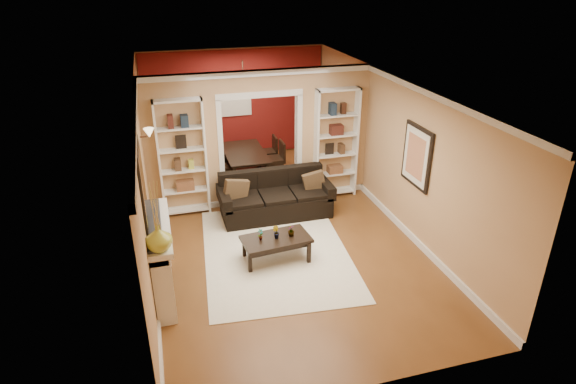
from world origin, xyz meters
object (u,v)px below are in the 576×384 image
object	(u,v)px
bookshelf_left	(183,159)
bookshelf_right	(336,144)
fireplace	(163,259)
dining_table	(246,163)
coffee_table	(276,249)
sofa	(276,195)

from	to	relation	value
bookshelf_left	bookshelf_right	xyz separation A→B (m)	(3.10, 0.00, 0.00)
bookshelf_right	fireplace	size ratio (longest dim) A/B	1.35
dining_table	coffee_table	bearing A→B (deg)	176.28
bookshelf_right	dining_table	bearing A→B (deg)	135.42
bookshelf_left	fireplace	distance (m)	2.65
sofa	coffee_table	bearing A→B (deg)	-104.21
sofa	dining_table	xyz separation A→B (m)	(-0.15, 2.14, -0.14)
bookshelf_left	fireplace	bearing A→B (deg)	-102.05
bookshelf_left	fireplace	world-z (taller)	bookshelf_left
coffee_table	dining_table	xyz separation A→B (m)	(0.24, 3.69, 0.08)
bookshelf_left	dining_table	bearing A→B (deg)	45.91
sofa	dining_table	distance (m)	2.15
sofa	coffee_table	world-z (taller)	sofa
bookshelf_left	dining_table	world-z (taller)	bookshelf_left
bookshelf_left	sofa	bearing A→B (deg)	-19.19
dining_table	bookshelf_left	bearing A→B (deg)	135.91
sofa	bookshelf_left	distance (m)	1.91
coffee_table	fireplace	xyz separation A→B (m)	(-1.81, -0.40, 0.37)
bookshelf_right	dining_table	world-z (taller)	bookshelf_right
sofa	bookshelf_left	xyz separation A→B (m)	(-1.67, 0.58, 0.72)
sofa	bookshelf_left	bearing A→B (deg)	160.81
coffee_table	bookshelf_right	size ratio (longest dim) A/B	0.48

